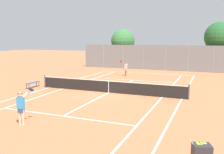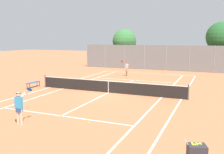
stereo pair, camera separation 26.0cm
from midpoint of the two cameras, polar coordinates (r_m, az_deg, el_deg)
ground_plane at (r=19.36m, az=-1.15°, el=-3.60°), size 120.00×120.00×0.00m
court_line_markings at (r=19.36m, az=-1.15°, el=-3.60°), size 11.10×23.90×0.01m
tennis_net at (r=19.26m, az=-1.16°, el=-2.13°), size 12.00×0.10×1.07m
ball_cart at (r=8.65m, az=18.95°, el=-16.31°), size 0.74×0.65×0.96m
player_near_side at (r=12.87m, az=-20.62°, el=-6.25°), size 0.61×0.77×1.77m
player_far_left at (r=27.87m, az=2.91°, el=2.09°), size 0.88×0.66×1.77m
loose_tennis_ball_0 at (r=23.17m, az=-7.59°, el=-1.55°), size 0.07×0.07×0.07m
loose_tennis_ball_1 at (r=12.54m, az=-5.52°, el=-10.37°), size 0.07×0.07×0.07m
loose_tennis_ball_2 at (r=17.32m, az=1.78°, el=-4.97°), size 0.07×0.07×0.07m
loose_tennis_ball_3 at (r=21.94m, az=8.64°, el=-2.15°), size 0.07×0.07×0.07m
loose_tennis_ball_4 at (r=28.11m, az=6.14°, el=0.27°), size 0.07×0.07×0.07m
loose_tennis_ball_5 at (r=23.90m, az=0.02°, el=-1.16°), size 0.07×0.07×0.07m
courtside_bench at (r=22.34m, az=-17.97°, el=-1.30°), size 0.36×1.50×0.47m
back_fence at (r=33.93m, az=9.30°, el=4.43°), size 20.68×0.08×3.34m
tree_behind_left at (r=37.17m, az=2.26°, el=8.10°), size 3.50×3.50×5.58m
tree_behind_right at (r=35.24m, az=23.34°, el=8.28°), size 3.86×3.86×6.32m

